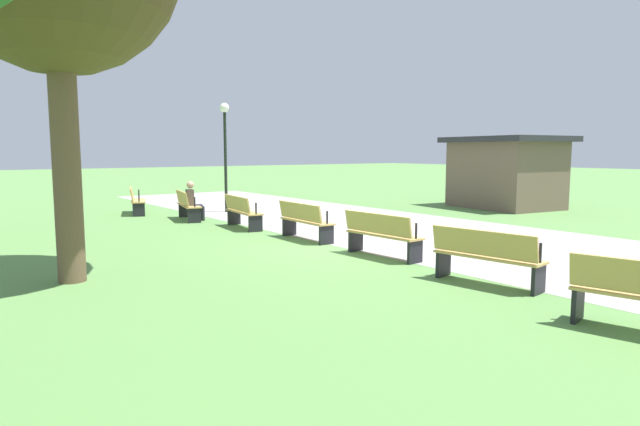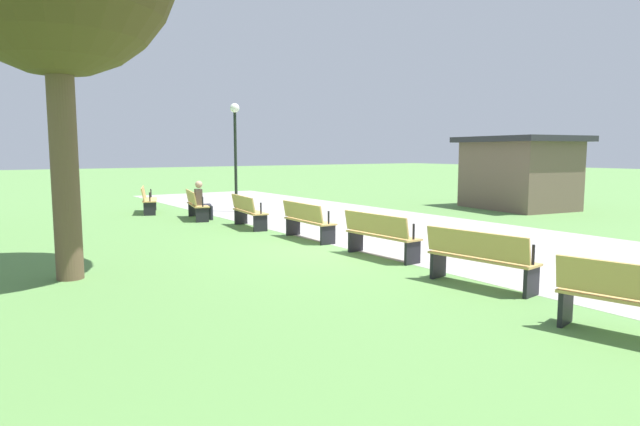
% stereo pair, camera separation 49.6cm
% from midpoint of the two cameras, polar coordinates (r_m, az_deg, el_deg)
% --- Properties ---
extents(ground_plane, '(120.00, 120.00, 0.00)m').
position_cam_midpoint_polar(ground_plane, '(11.82, 3.71, -3.67)').
color(ground_plane, '#5B8C47').
extents(path_paving, '(33.00, 6.14, 0.01)m').
position_cam_midpoint_polar(path_paving, '(13.88, 13.69, -2.30)').
color(path_paving, '#A39E99').
rests_on(path_paving, ground).
extents(bench_0, '(1.80, 0.99, 0.89)m').
position_cam_midpoint_polar(bench_0, '(19.14, -16.98, 1.40)').
color(bench_0, tan).
rests_on(bench_0, ground).
extents(bench_1, '(1.80, 0.85, 0.89)m').
position_cam_midpoint_polar(bench_1, '(17.00, -12.15, 0.93)').
color(bench_1, tan).
rests_on(bench_1, ground).
extents(bench_2, '(1.78, 0.70, 0.89)m').
position_cam_midpoint_polar(bench_2, '(14.86, -6.69, 0.24)').
color(bench_2, tan).
rests_on(bench_2, ground).
extents(bench_3, '(1.75, 0.55, 0.89)m').
position_cam_midpoint_polar(bench_3, '(12.74, -0.26, -0.76)').
color(bench_3, tan).
rests_on(bench_3, ground).
extents(bench_4, '(1.75, 0.55, 0.89)m').
position_cam_midpoint_polar(bench_4, '(10.68, 7.66, -2.24)').
color(bench_4, tan).
rests_on(bench_4, ground).
extents(bench_5, '(1.78, 0.70, 0.89)m').
position_cam_midpoint_polar(bench_5, '(8.75, 18.03, -4.45)').
color(bench_5, tan).
rests_on(bench_5, ground).
extents(person_seated, '(0.41, 0.57, 1.20)m').
position_cam_midpoint_polar(person_seated, '(16.74, -11.54, 1.42)').
color(person_seated, '#4C4238').
rests_on(person_seated, ground).
extents(lamp_post, '(0.32, 0.32, 3.71)m').
position_cam_midpoint_polar(lamp_post, '(18.87, -8.18, 8.05)').
color(lamp_post, black).
rests_on(lamp_post, ground).
extents(kiosk, '(4.42, 3.70, 2.61)m').
position_cam_midpoint_polar(kiosk, '(21.05, 20.83, 4.07)').
color(kiosk, brown).
rests_on(kiosk, ground).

